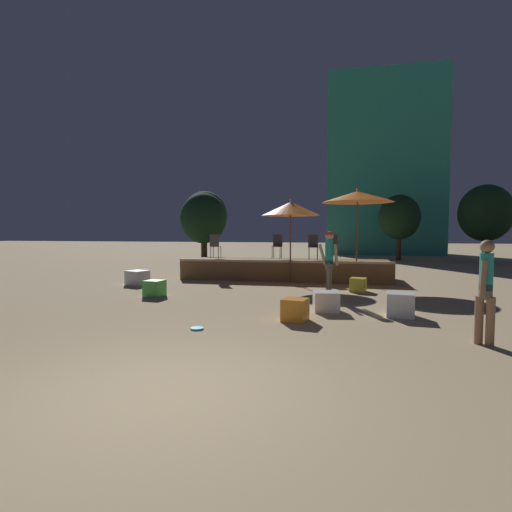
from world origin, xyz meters
name	(u,v)px	position (x,y,z in m)	size (l,w,h in m)	color
ground_plane	(163,394)	(0.00, 0.00, 0.00)	(120.00, 120.00, 0.00)	tan
wooden_deck	(286,269)	(-0.15, 11.08, 0.35)	(7.65, 2.39, 0.78)	brown
patio_umbrella_0	(291,209)	(0.18, 9.76, 2.57)	(2.02, 2.02, 2.89)	brown
patio_umbrella_1	(357,197)	(2.42, 10.22, 2.98)	(2.45, 2.45, 3.26)	brown
cube_seat_0	(137,278)	(-4.78, 8.18, 0.24)	(0.74, 0.74, 0.49)	white
cube_seat_1	(155,288)	(-3.12, 6.09, 0.23)	(0.53, 0.53, 0.45)	#4CC651
cube_seat_2	(295,310)	(1.01, 3.92, 0.22)	(0.55, 0.55, 0.45)	orange
cube_seat_3	(326,301)	(1.58, 5.07, 0.22)	(0.64, 0.64, 0.44)	white
cube_seat_4	(358,285)	(2.41, 8.22, 0.20)	(0.53, 0.53, 0.41)	yellow
cube_seat_5	(400,305)	(3.14, 4.82, 0.25)	(0.60, 0.60, 0.50)	white
person_0	(486,289)	(4.14, 2.87, 0.89)	(0.32, 0.46, 1.67)	#997051
person_1	(329,261)	(1.59, 6.68, 1.03)	(0.54, 0.30, 1.80)	tan
bistro_chair_0	(334,244)	(1.63, 11.45, 1.33)	(0.45, 0.46, 0.90)	#2D3338
bistro_chair_1	(313,244)	(0.90, 10.57, 1.33)	(0.40, 0.40, 0.90)	#2D3338
bistro_chair_2	(215,244)	(-2.74, 10.33, 1.33)	(0.40, 0.40, 0.90)	#47474C
bistro_chair_3	(277,244)	(-0.46, 10.90, 1.33)	(0.40, 0.40, 0.90)	#2D3338
frisbee_disc	(197,328)	(-0.67, 2.85, 0.02)	(0.24, 0.24, 0.03)	#33B2D8
background_tree_0	(205,216)	(-7.16, 21.77, 2.83)	(3.02, 3.02, 4.50)	#3D2B1C
background_tree_1	(486,213)	(9.94, 21.12, 2.84)	(2.93, 2.93, 4.46)	#3D2B1C
background_tree_2	(203,219)	(-5.43, 16.61, 2.49)	(2.48, 2.48, 3.86)	#3D2B1C
background_tree_3	(399,217)	(5.36, 21.90, 2.66)	(2.49, 2.49, 4.04)	#3D2B1C
distant_building	(384,167)	(5.11, 29.43, 6.92)	(8.64, 4.79, 13.84)	teal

